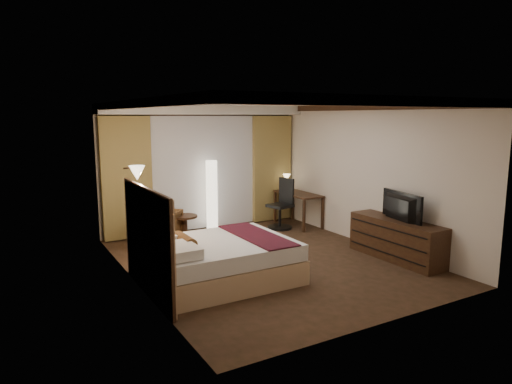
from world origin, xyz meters
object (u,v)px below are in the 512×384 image
office_chair (280,204)px  dresser (396,239)px  side_table (185,229)px  television (397,203)px  floor_lamp (212,196)px  desk (298,209)px  armchair (158,227)px  bed (220,260)px

office_chair → dresser: bearing=-92.2°
side_table → television: bearing=-45.2°
floor_lamp → desk: (1.91, -0.51, -0.40)m
side_table → floor_lamp: bearing=34.6°
desk → office_chair: 0.56m
armchair → floor_lamp: floor_lamp is taller
desk → dresser: size_ratio=0.69×
floor_lamp → television: size_ratio=1.52×
bed → desk: 3.84m
bed → television: bearing=-10.7°
desk → dresser: (0.05, -2.89, -0.02)m
bed → side_table: 2.25m
floor_lamp → dresser: bearing=-60.1°
dresser → television: bearing=180.0°
bed → office_chair: (2.55, 2.26, 0.25)m
desk → dresser: desk is taller
desk → television: 2.96m
armchair → office_chair: size_ratio=0.68×
bed → floor_lamp: floor_lamp is taller
floor_lamp → office_chair: bearing=-22.0°
office_chair → armchair: bearing=166.6°
television → office_chair: bearing=21.1°
bed → television: size_ratio=2.11×
side_table → office_chair: size_ratio=0.49×
office_chair → dresser: (0.57, -2.84, -0.21)m
armchair → desk: bearing=44.4°
dresser → desk: bearing=91.0°
desk → television: television is taller
dresser → bed: bearing=169.4°
armchair → dresser: (3.35, -2.84, -0.03)m
floor_lamp → television: bearing=-60.5°
floor_lamp → television: floor_lamp is taller
bed → armchair: armchair is taller
armchair → floor_lamp: size_ratio=0.49×
side_table → television: 4.02m
side_table → desk: (2.77, 0.08, 0.10)m
bed → side_table: bed is taller
floor_lamp → dresser: floor_lamp is taller
floor_lamp → side_table: bearing=-145.4°
bed → side_table: (0.30, 2.22, -0.04)m
side_table → television: television is taller
side_table → office_chair: office_chair is taller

